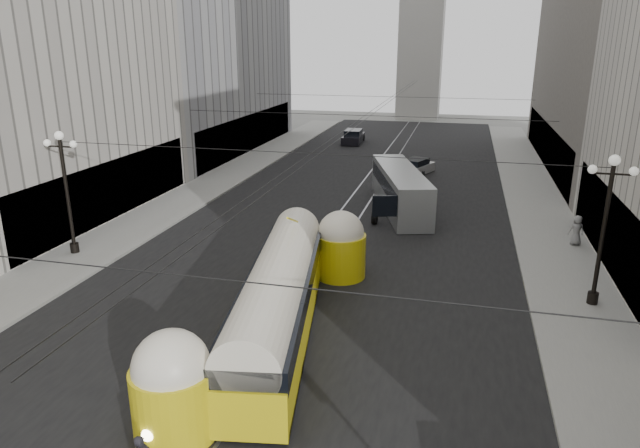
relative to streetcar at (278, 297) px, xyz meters
The scene contains 15 objects.
road 20.16m from the streetcar, 91.42° to the left, with size 20.00×85.00×0.02m, color black.
sidewalk_left 26.74m from the streetcar, 117.92° to the left, with size 4.00×72.00×0.15m, color gray.
sidewalk_right 26.29m from the streetcar, 64.01° to the left, with size 4.00×72.00×0.15m, color gray.
rail_left 20.20m from the streetcar, 93.56° to the left, with size 0.12×85.00×0.04m, color gray.
rail_right 20.16m from the streetcar, 89.29° to the left, with size 0.12×85.00×0.04m, color gray.
building_left_far 42.99m from the streetcar, 119.93° to the left, with size 12.60×28.60×28.60m.
distant_tower 68.90m from the streetcar, 90.42° to the left, with size 6.00×6.00×31.36m.
lamppost_left_mid 14.40m from the streetcar, 156.88° to the left, with size 1.86×0.44×6.37m.
lamppost_right_mid 13.50m from the streetcar, 24.81° to the left, with size 1.86×0.44×6.37m.
catenary 19.56m from the streetcar, 91.15° to the left, with size 25.00×72.00×0.23m.
streetcar is the anchor object (origin of this frame).
city_bus 18.50m from the streetcar, 82.29° to the left, with size 5.22×11.04×2.71m.
sedan_white_far 29.42m from the streetcar, 84.99° to the left, with size 3.13×4.51×1.32m.
sedan_dark_far 43.61m from the streetcar, 97.22° to the left, with size 2.07×4.76×1.49m.
pedestrian_sidewalk_right 18.31m from the streetcar, 46.39° to the left, with size 0.81×0.50×1.65m, color gray.
Camera 1 is at (6.77, -6.12, 10.73)m, focal length 32.00 mm.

